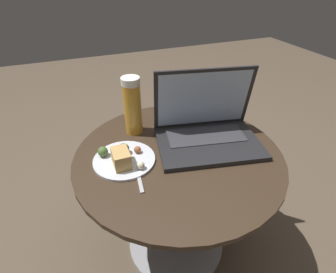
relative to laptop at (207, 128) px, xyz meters
name	(u,v)px	position (x,y,z in m)	size (l,w,h in m)	color
ground_plane	(176,242)	(-0.13, -0.04, -0.58)	(6.00, 6.00, 0.00)	brown
table	(178,183)	(-0.13, -0.04, -0.20)	(0.74, 0.74, 0.53)	#9E9EA3
laptop	(207,128)	(0.00, 0.00, 0.00)	(0.42, 0.32, 0.26)	#232326
beer_glass	(132,106)	(-0.24, 0.16, 0.06)	(0.07, 0.07, 0.23)	gold
snack_plate	(123,158)	(-0.32, -0.02, -0.04)	(0.21, 0.21, 0.06)	silver
fork	(137,171)	(-0.29, -0.08, -0.05)	(0.04, 0.17, 0.00)	#B2B2B7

